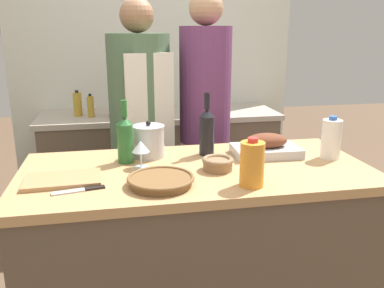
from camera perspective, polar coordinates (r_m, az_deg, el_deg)
The scene contains 19 objects.
kitchen_island at distance 2.03m, azimuth 0.61°, elevation -15.90°, with size 1.56×0.73×0.94m.
back_counter at distance 3.34m, azimuth -4.37°, elevation -3.16°, with size 1.85×0.60×0.90m.
back_wall at distance 3.52m, azimuth -5.34°, elevation 11.49°, with size 2.35×0.10×2.55m.
roasting_pan at distance 2.03m, azimuth 10.35°, elevation -0.41°, with size 0.33×0.22×0.11m.
wicker_basket at distance 1.63m, azimuth -4.41°, elevation -5.10°, with size 0.27×0.27×0.04m.
cutting_board at distance 1.74m, azimuth -17.69°, elevation -4.79°, with size 0.31×0.20×0.02m.
stock_pot at distance 1.97m, azimuth -6.09°, elevation 0.40°, with size 0.16×0.16×0.18m.
mixing_bowl at distance 1.79m, azimuth 3.63°, elevation -2.71°, with size 0.14×0.14×0.06m.
juice_jug at distance 1.61m, azimuth 8.42°, elevation -2.78°, with size 0.10×0.10×0.20m.
milk_jug at distance 2.05m, azimuth 18.94°, elevation 0.68°, with size 0.09×0.09×0.21m.
wine_bottle_green at distance 1.99m, azimuth 2.09°, elevation 1.89°, with size 0.07×0.07×0.31m.
wine_bottle_dark at distance 1.89m, azimuth -9.36°, elevation 0.79°, with size 0.08×0.08×0.29m.
wine_glass_left at distance 1.81m, azimuth -7.22°, elevation -0.49°, with size 0.08×0.08×0.13m.
knife_chef at distance 1.63m, azimuth -15.39°, elevation -6.25°, with size 0.20×0.07×0.01m.
stand_mixer at distance 3.09m, azimuth -9.86°, elevation 6.14°, with size 0.18×0.14×0.30m.
condiment_bottle_tall at distance 3.12m, azimuth -14.04°, elevation 5.14°, with size 0.05×0.05×0.18m.
condiment_bottle_short at distance 3.18m, azimuth -15.76°, elevation 5.40°, with size 0.06×0.06×0.20m.
person_cook_aproned at distance 2.53m, azimuth -7.17°, elevation 2.20°, with size 0.38×0.41×1.71m.
person_cook_guest at distance 2.58m, azimuth 1.83°, elevation 3.48°, with size 0.32×0.32×1.76m.
Camera 1 is at (-0.35, -1.69, 1.54)m, focal length 38.00 mm.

